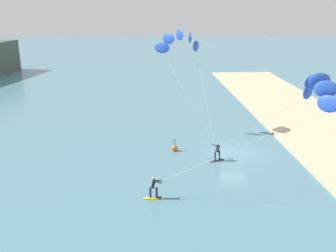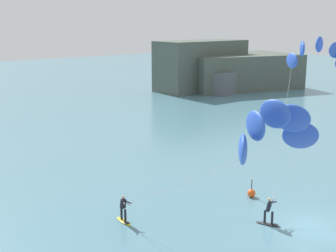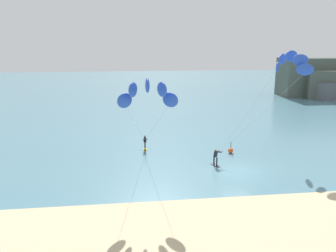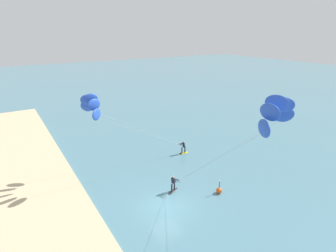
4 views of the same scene
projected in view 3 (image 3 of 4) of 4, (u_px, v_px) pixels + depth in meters
ground_plane at (238, 172)px, 30.68m from camera, size 240.00×240.00×0.00m
sand_strip at (297, 236)px, 20.26m from camera, size 80.00×10.96×0.16m
kitesurfer_nearshore at (288, 67)px, 33.45m from camera, size 9.90×5.93×10.68m
kitesurfer_mid_water at (147, 97)px, 25.26m from camera, size 4.60×12.43×8.91m
marker_buoy at (231, 150)px, 35.87m from camera, size 0.56×0.56×1.38m
distant_headland at (336, 82)px, 74.86m from camera, size 26.06×18.23×8.37m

